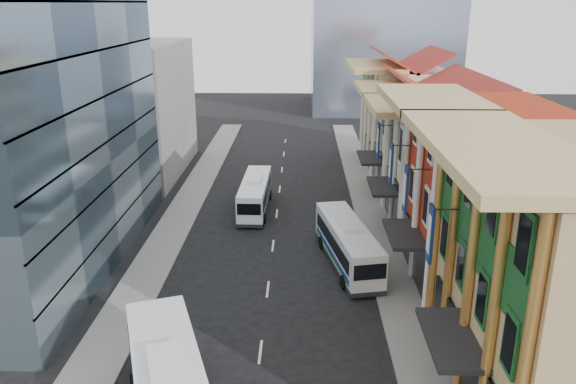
{
  "coord_description": "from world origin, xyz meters",
  "views": [
    {
      "loc": [
        2.1,
        -17.94,
        17.9
      ],
      "look_at": [
        1.17,
        22.01,
        4.42
      ],
      "focal_mm": 35.0,
      "sensor_mm": 36.0,
      "label": 1
    }
  ],
  "objects_px": {
    "office_tower": "(7,50)",
    "bus_right": "(348,243)",
    "shophouse_tan": "(563,281)",
    "bus_left_far": "(255,194)"
  },
  "relations": [
    {
      "from": "office_tower",
      "to": "shophouse_tan",
      "type": "bearing_deg",
      "value": -24.3
    },
    {
      "from": "office_tower",
      "to": "bus_left_far",
      "type": "distance_m",
      "value": 22.92
    },
    {
      "from": "bus_right",
      "to": "bus_left_far",
      "type": "bearing_deg",
      "value": 112.92
    },
    {
      "from": "office_tower",
      "to": "bus_right",
      "type": "bearing_deg",
      "value": -0.48
    },
    {
      "from": "shophouse_tan",
      "to": "bus_right",
      "type": "relative_size",
      "value": 1.34
    },
    {
      "from": "shophouse_tan",
      "to": "office_tower",
      "type": "xyz_separation_m",
      "value": [
        -31.0,
        14.0,
        9.0
      ]
    },
    {
      "from": "shophouse_tan",
      "to": "office_tower",
      "type": "bearing_deg",
      "value": 155.7
    },
    {
      "from": "office_tower",
      "to": "bus_right",
      "type": "distance_m",
      "value": 26.15
    },
    {
      "from": "bus_left_far",
      "to": "bus_right",
      "type": "height_order",
      "value": "bus_right"
    },
    {
      "from": "shophouse_tan",
      "to": "bus_left_far",
      "type": "distance_m",
      "value": 29.96
    }
  ]
}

